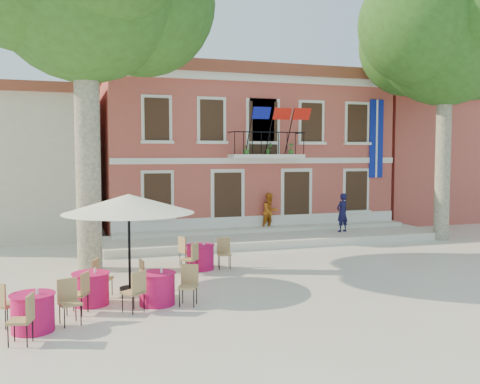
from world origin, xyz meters
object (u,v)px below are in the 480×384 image
at_px(pedestrian_navy, 342,213).
at_px(cafe_table_2, 33,310).
at_px(plane_tree_east, 446,36).
at_px(cafe_table_3, 200,256).
at_px(cafe_table_1, 157,287).
at_px(pedestrian_orange, 270,211).
at_px(patio_umbrella, 129,204).
at_px(cafe_table_0, 91,287).

distance_m(pedestrian_navy, cafe_table_2, 14.64).
relative_size(plane_tree_east, cafe_table_3, 6.16).
bearing_deg(cafe_table_1, pedestrian_orange, 54.69).
relative_size(pedestrian_orange, cafe_table_2, 0.88).
height_order(pedestrian_orange, cafe_table_2, pedestrian_orange).
bearing_deg(cafe_table_1, patio_umbrella, 106.53).
relative_size(plane_tree_east, patio_umbrella, 3.33).
distance_m(cafe_table_0, cafe_table_3, 4.56).
height_order(plane_tree_east, cafe_table_0, plane_tree_east).
bearing_deg(plane_tree_east, cafe_table_1, -154.95).
height_order(cafe_table_0, cafe_table_1, same).
bearing_deg(patio_umbrella, pedestrian_navy, 31.98).
bearing_deg(pedestrian_navy, plane_tree_east, 138.68).
height_order(patio_umbrella, cafe_table_0, patio_umbrella).
bearing_deg(cafe_table_3, pedestrian_navy, 29.37).
bearing_deg(cafe_table_3, cafe_table_2, -134.74).
xyz_separation_m(patio_umbrella, cafe_table_3, (2.38, 1.92, -1.85)).
xyz_separation_m(cafe_table_0, cafe_table_2, (-1.20, -1.62, 0.01)).
relative_size(pedestrian_navy, cafe_table_2, 0.90).
xyz_separation_m(pedestrian_navy, cafe_table_3, (-7.16, -4.03, -0.69)).
distance_m(pedestrian_navy, cafe_table_3, 8.25).
xyz_separation_m(cafe_table_1, cafe_table_3, (1.91, 3.49, 0.00)).
bearing_deg(cafe_table_2, cafe_table_3, 45.26).
relative_size(patio_umbrella, cafe_table_1, 1.83).
distance_m(cafe_table_2, cafe_table_3, 6.55).
relative_size(patio_umbrella, cafe_table_2, 1.88).
distance_m(cafe_table_0, cafe_table_1, 1.57).
height_order(pedestrian_navy, cafe_table_0, pedestrian_navy).
height_order(plane_tree_east, pedestrian_navy, plane_tree_east).
xyz_separation_m(patio_umbrella, cafe_table_0, (-1.03, -1.10, -1.86)).
distance_m(pedestrian_orange, cafe_table_1, 11.05).
distance_m(cafe_table_1, cafe_table_3, 3.98).
bearing_deg(cafe_table_3, pedestrian_orange, 50.98).
distance_m(pedestrian_orange, cafe_table_2, 13.64).
bearing_deg(cafe_table_1, cafe_table_3, 61.31).
height_order(patio_umbrella, pedestrian_navy, patio_umbrella).
relative_size(patio_umbrella, cafe_table_0, 1.78).
bearing_deg(patio_umbrella, cafe_table_1, -73.47).
bearing_deg(patio_umbrella, cafe_table_2, -129.31).
bearing_deg(plane_tree_east, patio_umbrella, -161.53).
bearing_deg(plane_tree_east, cafe_table_3, -166.99).
distance_m(patio_umbrella, pedestrian_orange, 10.17).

